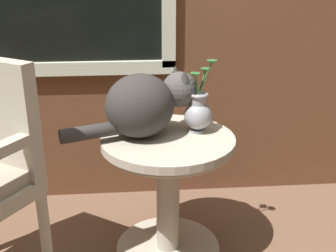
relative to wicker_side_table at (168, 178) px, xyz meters
name	(u,v)px	position (x,y,z in m)	size (l,w,h in m)	color
wicker_side_table	(168,178)	(0.00, 0.00, 0.00)	(0.57, 0.57, 0.58)	#B2A893
cat	(144,104)	(-0.10, 0.03, 0.33)	(0.58, 0.35, 0.28)	#33302D
pewter_vase_with_ivy	(198,111)	(0.14, 0.05, 0.29)	(0.13, 0.12, 0.32)	#99999E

